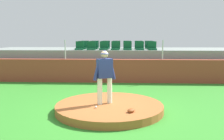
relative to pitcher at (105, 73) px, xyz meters
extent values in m
plane|color=#328929|center=(0.16, -0.06, -1.29)|extent=(60.00, 60.00, 0.00)
cylinder|color=#A65C2D|center=(0.16, -0.06, -1.17)|extent=(3.60, 3.60, 0.24)
cylinder|color=white|center=(-0.16, -0.08, -0.61)|extent=(0.17, 0.17, 0.88)
cylinder|color=white|center=(0.16, 0.08, -0.61)|extent=(0.17, 0.17, 0.88)
cube|color=navy|center=(0.00, 0.00, 0.15)|extent=(0.56, 0.46, 0.64)
cylinder|color=navy|center=(-0.23, -0.12, 0.11)|extent=(0.31, 0.23, 0.72)
cylinder|color=navy|center=(0.23, 0.12, 0.11)|extent=(0.29, 0.22, 0.72)
sphere|color=tan|center=(0.00, 0.00, 0.61)|extent=(0.24, 0.24, 0.24)
cone|color=navy|center=(0.00, 0.00, 0.69)|extent=(0.38, 0.38, 0.13)
sphere|color=white|center=(-0.24, -0.56, -1.01)|extent=(0.07, 0.07, 0.07)
ellipsoid|color=brown|center=(0.86, -0.93, -1.00)|extent=(0.31, 0.36, 0.11)
cube|color=#983D2C|center=(0.16, 5.27, -0.67)|extent=(17.27, 0.40, 1.25)
cylinder|color=silver|center=(-2.55, 5.27, 0.48)|extent=(0.06, 0.06, 1.05)
cylinder|color=silver|center=(2.70, 5.27, 0.48)|extent=(0.06, 0.06, 1.05)
cube|color=gray|center=(0.16, 7.89, -0.45)|extent=(15.74, 3.97, 1.70)
cube|color=#0E4D2A|center=(-1.97, 6.37, 0.45)|extent=(0.48, 0.44, 0.10)
cube|color=#0E4D2A|center=(-1.97, 6.55, 0.70)|extent=(0.48, 0.08, 0.40)
cube|color=#0E4D2A|center=(-1.27, 6.35, 0.45)|extent=(0.48, 0.44, 0.10)
cube|color=#0E4D2A|center=(-1.27, 6.53, 0.70)|extent=(0.48, 0.08, 0.40)
cube|color=#0E4D2A|center=(-0.55, 6.39, 0.45)|extent=(0.48, 0.44, 0.10)
cube|color=#0E4D2A|center=(-0.55, 6.57, 0.70)|extent=(0.48, 0.08, 0.40)
cube|color=#0E4D2A|center=(0.14, 6.35, 0.45)|extent=(0.48, 0.44, 0.10)
cube|color=#0E4D2A|center=(0.14, 6.53, 0.70)|extent=(0.48, 0.08, 0.40)
cube|color=#0E4D2A|center=(0.84, 6.39, 0.45)|extent=(0.48, 0.44, 0.10)
cube|color=#0E4D2A|center=(0.84, 6.57, 0.70)|extent=(0.48, 0.08, 0.40)
cube|color=#0E4D2A|center=(1.56, 6.39, 0.45)|extent=(0.48, 0.44, 0.10)
cube|color=#0E4D2A|center=(1.56, 6.57, 0.70)|extent=(0.48, 0.08, 0.40)
cube|color=#0E4D2A|center=(2.28, 6.38, 0.45)|extent=(0.48, 0.44, 0.10)
cube|color=#0E4D2A|center=(2.28, 6.56, 0.70)|extent=(0.48, 0.08, 0.40)
cube|color=#0E4D2A|center=(-1.97, 7.26, 0.45)|extent=(0.48, 0.44, 0.10)
cube|color=#0E4D2A|center=(-1.97, 7.44, 0.70)|extent=(0.48, 0.08, 0.40)
cube|color=#0E4D2A|center=(-1.25, 7.26, 0.45)|extent=(0.48, 0.44, 0.10)
cube|color=#0E4D2A|center=(-1.25, 7.44, 0.70)|extent=(0.48, 0.08, 0.40)
cube|color=#0E4D2A|center=(-0.55, 7.28, 0.45)|extent=(0.48, 0.44, 0.10)
cube|color=#0E4D2A|center=(-0.55, 7.46, 0.70)|extent=(0.48, 0.08, 0.40)
cube|color=#0E4D2A|center=(0.15, 7.23, 0.45)|extent=(0.48, 0.44, 0.10)
cube|color=#0E4D2A|center=(0.15, 7.41, 0.70)|extent=(0.48, 0.08, 0.40)
cube|color=#0E4D2A|center=(0.84, 7.27, 0.45)|extent=(0.48, 0.44, 0.10)
cube|color=#0E4D2A|center=(0.84, 7.45, 0.70)|extent=(0.48, 0.08, 0.40)
cube|color=#0E4D2A|center=(1.56, 7.29, 0.45)|extent=(0.48, 0.44, 0.10)
cube|color=#0E4D2A|center=(1.56, 7.47, 0.70)|extent=(0.48, 0.08, 0.40)
cube|color=#0E4D2A|center=(2.27, 7.24, 0.45)|extent=(0.48, 0.44, 0.10)
cube|color=#0E4D2A|center=(2.27, 7.42, 0.70)|extent=(0.48, 0.08, 0.40)
cube|color=#0E4D2A|center=(-1.93, 8.16, 0.45)|extent=(0.48, 0.44, 0.10)
cube|color=#0E4D2A|center=(-1.93, 8.34, 0.70)|extent=(0.48, 0.08, 0.40)
cube|color=#0E4D2A|center=(-1.26, 8.13, 0.45)|extent=(0.48, 0.44, 0.10)
cube|color=#0E4D2A|center=(-1.26, 8.31, 0.70)|extent=(0.48, 0.08, 0.40)
cube|color=#0E4D2A|center=(-0.53, 8.17, 0.45)|extent=(0.48, 0.44, 0.10)
cube|color=#0E4D2A|center=(-0.53, 8.35, 0.70)|extent=(0.48, 0.08, 0.40)
cube|color=#0E4D2A|center=(0.15, 8.17, 0.45)|extent=(0.48, 0.44, 0.10)
cube|color=#0E4D2A|center=(0.15, 8.35, 0.70)|extent=(0.48, 0.08, 0.40)
cube|color=#0E4D2A|center=(0.86, 8.17, 0.45)|extent=(0.48, 0.44, 0.10)
cube|color=#0E4D2A|center=(0.86, 8.35, 0.70)|extent=(0.48, 0.08, 0.40)
cube|color=#0E4D2A|center=(1.58, 8.13, 0.45)|extent=(0.48, 0.44, 0.10)
cube|color=#0E4D2A|center=(1.58, 8.31, 0.70)|extent=(0.48, 0.08, 0.40)
cube|color=#0E4D2A|center=(2.24, 8.16, 0.45)|extent=(0.48, 0.44, 0.10)
cube|color=#0E4D2A|center=(2.24, 8.34, 0.70)|extent=(0.48, 0.08, 0.40)
camera|label=1|loc=(0.64, -8.23, 1.22)|focal=40.29mm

